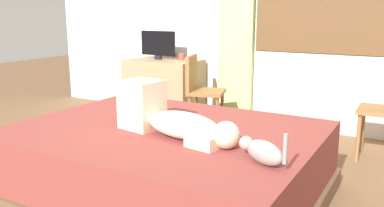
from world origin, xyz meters
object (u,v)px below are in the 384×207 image
object	(u,v)px
chair_by_desk	(200,88)
tv_monitor	(158,45)
bed	(166,163)
desk	(164,89)
cat	(262,151)
person_lying	(172,118)
cup	(181,57)

from	to	relation	value
chair_by_desk	tv_monitor	bearing A→B (deg)	156.49
bed	desk	size ratio (longest dim) A/B	2.39
bed	desk	distance (m)	2.29
desk	cat	bearing A→B (deg)	-46.16
bed	tv_monitor	distance (m)	2.42
cat	tv_monitor	distance (m)	3.13
person_lying	chair_by_desk	world-z (taller)	same
tv_monitor	bed	bearing A→B (deg)	-54.38
tv_monitor	person_lying	bearing A→B (deg)	-53.55
bed	desk	bearing A→B (deg)	124.11
bed	person_lying	bearing A→B (deg)	-42.48
bed	cup	bearing A→B (deg)	118.44
tv_monitor	cup	xyz separation A→B (m)	(0.29, 0.07, -0.14)
bed	cat	bearing A→B (deg)	-20.44
person_lying	desk	bearing A→B (deg)	125.06
person_lying	cat	world-z (taller)	person_lying
desk	chair_by_desk	bearing A→B (deg)	-25.66
bed	chair_by_desk	distance (m)	1.67
cat	cup	xyz separation A→B (m)	(-1.90, 2.27, 0.19)
desk	bed	bearing A→B (deg)	-55.89
cup	chair_by_desk	distance (m)	0.70
person_lying	cup	distance (m)	2.40
chair_by_desk	desk	bearing A→B (deg)	154.34
bed	tv_monitor	xyz separation A→B (m)	(-1.36, 1.89, 0.66)
person_lying	cat	distance (m)	0.73
chair_by_desk	person_lying	bearing A→B (deg)	-67.23
bed	cat	distance (m)	0.95
desk	tv_monitor	bearing A→B (deg)	180.00
person_lying	bed	bearing A→B (deg)	137.52
tv_monitor	cup	bearing A→B (deg)	13.21
chair_by_desk	bed	bearing A→B (deg)	-69.78
person_lying	desk	world-z (taller)	person_lying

